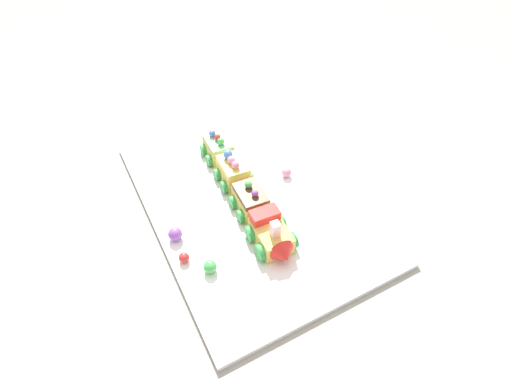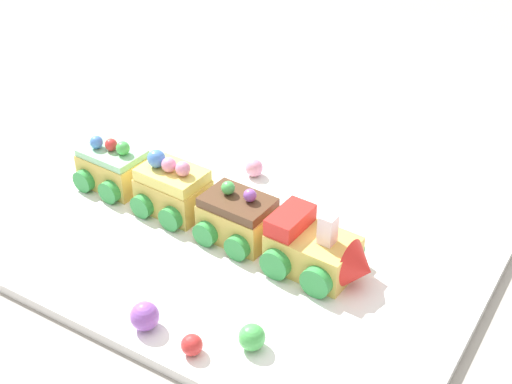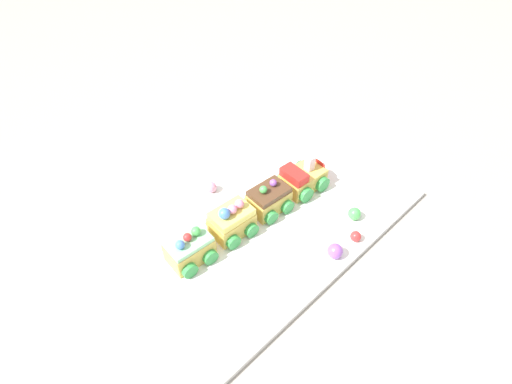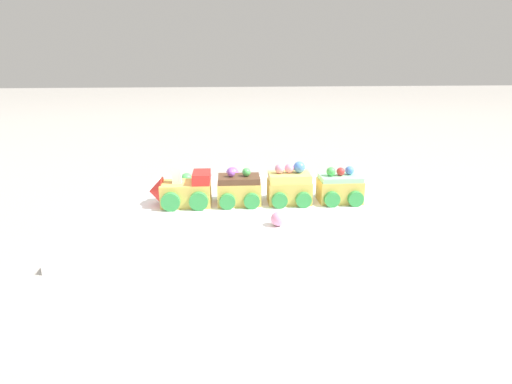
{
  "view_description": "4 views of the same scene",
  "coord_description": "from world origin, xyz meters",
  "px_view_note": "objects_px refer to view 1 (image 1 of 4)",
  "views": [
    {
      "loc": [
        0.54,
        -0.27,
        0.64
      ],
      "look_at": [
        0.04,
        -0.0,
        0.07
      ],
      "focal_mm": 28.0,
      "sensor_mm": 36.0,
      "label": 1
    },
    {
      "loc": [
        0.38,
        -0.55,
        0.5
      ],
      "look_at": [
        0.03,
        0.03,
        0.05
      ],
      "focal_mm": 50.0,
      "sensor_mm": 36.0,
      "label": 2
    },
    {
      "loc": [
        -0.38,
        -0.4,
        0.61
      ],
      "look_at": [
        0.01,
        0.0,
        0.06
      ],
      "focal_mm": 28.0,
      "sensor_mm": 36.0,
      "label": 3
    },
    {
      "loc": [
        0.09,
        0.7,
        0.26
      ],
      "look_at": [
        -0.0,
        -0.03,
        0.03
      ],
      "focal_mm": 28.0,
      "sensor_mm": 36.0,
      "label": 4
    }
  ],
  "objects_px": {
    "gumball_green": "(210,267)",
    "gumball_red": "(184,257)",
    "cake_car_chocolate": "(251,201)",
    "gumball_purple": "(175,234)",
    "gumball_pink": "(287,172)",
    "cake_car_mint": "(218,148)",
    "cake_train_locomotive": "(273,237)",
    "cake_car_lemon": "(233,172)"
  },
  "relations": [
    {
      "from": "cake_train_locomotive",
      "to": "gumball_pink",
      "type": "bearing_deg",
      "value": 144.76
    },
    {
      "from": "cake_car_chocolate",
      "to": "gumball_red",
      "type": "bearing_deg",
      "value": -67.69
    },
    {
      "from": "cake_car_mint",
      "to": "gumball_green",
      "type": "height_order",
      "value": "cake_car_mint"
    },
    {
      "from": "gumball_purple",
      "to": "cake_car_mint",
      "type": "bearing_deg",
      "value": 136.88
    },
    {
      "from": "gumball_green",
      "to": "gumball_red",
      "type": "bearing_deg",
      "value": -141.16
    },
    {
      "from": "gumball_purple",
      "to": "gumball_red",
      "type": "relative_size",
      "value": 1.39
    },
    {
      "from": "gumball_green",
      "to": "gumball_red",
      "type": "distance_m",
      "value": 0.06
    },
    {
      "from": "cake_car_mint",
      "to": "gumball_green",
      "type": "bearing_deg",
      "value": -23.54
    },
    {
      "from": "cake_train_locomotive",
      "to": "gumball_green",
      "type": "relative_size",
      "value": 4.48
    },
    {
      "from": "gumball_green",
      "to": "gumball_purple",
      "type": "bearing_deg",
      "value": -163.04
    },
    {
      "from": "cake_car_chocolate",
      "to": "cake_car_mint",
      "type": "relative_size",
      "value": 1.0
    },
    {
      "from": "gumball_purple",
      "to": "cake_train_locomotive",
      "type": "bearing_deg",
      "value": 57.3
    },
    {
      "from": "cake_train_locomotive",
      "to": "cake_car_mint",
      "type": "xyz_separation_m",
      "value": [
        -0.29,
        0.02,
        -0.0
      ]
    },
    {
      "from": "cake_car_chocolate",
      "to": "gumball_green",
      "type": "relative_size",
      "value": 3.19
    },
    {
      "from": "cake_car_lemon",
      "to": "cake_train_locomotive",
      "type": "bearing_deg",
      "value": 0.07
    },
    {
      "from": "cake_car_lemon",
      "to": "cake_car_mint",
      "type": "relative_size",
      "value": 1.0
    },
    {
      "from": "gumball_pink",
      "to": "gumball_red",
      "type": "xyz_separation_m",
      "value": [
        0.11,
        -0.29,
        -0.0
      ]
    },
    {
      "from": "cake_train_locomotive",
      "to": "cake_car_mint",
      "type": "distance_m",
      "value": 0.3
    },
    {
      "from": "cake_train_locomotive",
      "to": "gumball_purple",
      "type": "bearing_deg",
      "value": -119.4
    },
    {
      "from": "gumball_pink",
      "to": "gumball_red",
      "type": "distance_m",
      "value": 0.31
    },
    {
      "from": "cake_train_locomotive",
      "to": "gumball_red",
      "type": "xyz_separation_m",
      "value": [
        -0.05,
        -0.17,
        -0.01
      ]
    },
    {
      "from": "gumball_pink",
      "to": "gumball_red",
      "type": "bearing_deg",
      "value": -69.04
    },
    {
      "from": "cake_car_chocolate",
      "to": "gumball_green",
      "type": "xyz_separation_m",
      "value": [
        0.1,
        -0.14,
        -0.01
      ]
    },
    {
      "from": "gumball_pink",
      "to": "gumball_red",
      "type": "relative_size",
      "value": 1.12
    },
    {
      "from": "cake_car_chocolate",
      "to": "gumball_purple",
      "type": "bearing_deg",
      "value": -86.28
    },
    {
      "from": "gumball_purple",
      "to": "cake_car_chocolate",
      "type": "bearing_deg",
      "value": 90.43
    },
    {
      "from": "cake_car_mint",
      "to": "cake_train_locomotive",
      "type": "bearing_deg",
      "value": -0.0
    },
    {
      "from": "gumball_green",
      "to": "gumball_red",
      "type": "relative_size",
      "value": 1.24
    },
    {
      "from": "cake_car_chocolate",
      "to": "cake_car_lemon",
      "type": "xyz_separation_m",
      "value": [
        -0.09,
        0.01,
        0.0
      ]
    },
    {
      "from": "cake_train_locomotive",
      "to": "cake_car_chocolate",
      "type": "xyz_separation_m",
      "value": [
        -0.11,
        0.01,
        0.0
      ]
    },
    {
      "from": "cake_car_mint",
      "to": "gumball_purple",
      "type": "bearing_deg",
      "value": -39.82
    },
    {
      "from": "gumball_green",
      "to": "cake_car_lemon",
      "type": "bearing_deg",
      "value": 144.15
    },
    {
      "from": "gumball_purple",
      "to": "gumball_red",
      "type": "height_order",
      "value": "gumball_purple"
    },
    {
      "from": "gumball_pink",
      "to": "cake_train_locomotive",
      "type": "bearing_deg",
      "value": -38.53
    },
    {
      "from": "gumball_green",
      "to": "cake_train_locomotive",
      "type": "bearing_deg",
      "value": 88.9
    },
    {
      "from": "cake_train_locomotive",
      "to": "cake_car_lemon",
      "type": "height_order",
      "value": "cake_car_lemon"
    },
    {
      "from": "cake_car_lemon",
      "to": "gumball_pink",
      "type": "bearing_deg",
      "value": 73.18
    },
    {
      "from": "cake_car_chocolate",
      "to": "gumball_purple",
      "type": "relative_size",
      "value": 2.87
    },
    {
      "from": "cake_car_chocolate",
      "to": "gumball_purple",
      "type": "xyz_separation_m",
      "value": [
        0.0,
        -0.17,
        -0.01
      ]
    },
    {
      "from": "gumball_purple",
      "to": "gumball_pink",
      "type": "relative_size",
      "value": 1.23
    },
    {
      "from": "cake_train_locomotive",
      "to": "cake_car_chocolate",
      "type": "distance_m",
      "value": 0.11
    },
    {
      "from": "cake_train_locomotive",
      "to": "cake_car_chocolate",
      "type": "height_order",
      "value": "cake_train_locomotive"
    }
  ]
}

